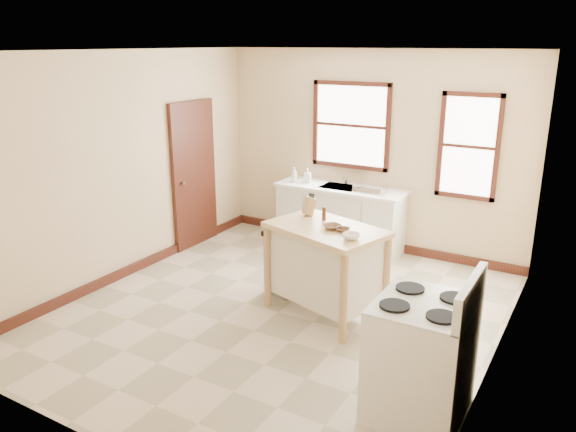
% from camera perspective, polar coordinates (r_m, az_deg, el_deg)
% --- Properties ---
extents(floor, '(5.00, 5.00, 0.00)m').
position_cam_1_polar(floor, '(6.34, -0.97, -9.74)').
color(floor, beige).
rests_on(floor, ground).
extents(ceiling, '(5.00, 5.00, 0.00)m').
position_cam_1_polar(ceiling, '(5.65, -1.12, 16.45)').
color(ceiling, white).
rests_on(ceiling, ground).
extents(wall_back, '(4.50, 0.04, 2.80)m').
position_cam_1_polar(wall_back, '(8.03, 8.35, 6.48)').
color(wall_back, beige).
rests_on(wall_back, ground).
extents(wall_left, '(0.04, 5.00, 2.80)m').
position_cam_1_polar(wall_left, '(7.24, -16.48, 4.77)').
color(wall_left, beige).
rests_on(wall_left, ground).
extents(wall_right, '(0.04, 5.00, 2.80)m').
position_cam_1_polar(wall_right, '(5.09, 21.14, -0.85)').
color(wall_right, beige).
rests_on(wall_right, ground).
extents(window_main, '(1.17, 0.06, 1.22)m').
position_cam_1_polar(window_main, '(8.07, 6.41, 9.13)').
color(window_main, '#37170F').
rests_on(window_main, wall_back).
extents(window_side, '(0.77, 0.06, 1.37)m').
position_cam_1_polar(window_side, '(7.58, 17.89, 6.73)').
color(window_side, '#37170F').
rests_on(window_side, wall_back).
extents(door_left, '(0.06, 0.90, 2.10)m').
position_cam_1_polar(door_left, '(8.21, -9.53, 4.16)').
color(door_left, '#37170F').
rests_on(door_left, ground).
extents(baseboard_back, '(4.50, 0.04, 0.12)m').
position_cam_1_polar(baseboard_back, '(8.35, 7.87, -2.62)').
color(baseboard_back, '#37170F').
rests_on(baseboard_back, ground).
extents(baseboard_left, '(0.04, 5.00, 0.12)m').
position_cam_1_polar(baseboard_left, '(7.61, -15.47, -5.14)').
color(baseboard_left, '#37170F').
rests_on(baseboard_left, ground).
extents(sink_counter, '(1.86, 0.62, 0.92)m').
position_cam_1_polar(sink_counter, '(8.10, 5.29, -0.17)').
color(sink_counter, silver).
rests_on(sink_counter, ground).
extents(faucet, '(0.03, 0.03, 0.22)m').
position_cam_1_polar(faucet, '(8.11, 5.95, 4.00)').
color(faucet, silver).
rests_on(faucet, sink_counter).
extents(soap_bottle_a, '(0.10, 0.10, 0.22)m').
position_cam_1_polar(soap_bottle_a, '(8.19, 0.62, 4.23)').
color(soap_bottle_a, '#B2B2B2').
rests_on(soap_bottle_a, sink_counter).
extents(soap_bottle_b, '(0.12, 0.12, 0.21)m').
position_cam_1_polar(soap_bottle_b, '(8.17, 1.99, 4.15)').
color(soap_bottle_b, '#B2B2B2').
rests_on(soap_bottle_b, sink_counter).
extents(dish_rack, '(0.48, 0.40, 0.10)m').
position_cam_1_polar(dish_rack, '(7.73, 8.38, 2.80)').
color(dish_rack, silver).
rests_on(dish_rack, sink_counter).
extents(kitchen_island, '(1.40, 1.10, 1.00)m').
position_cam_1_polar(kitchen_island, '(6.14, 3.82, -5.56)').
color(kitchen_island, '#DBB181').
rests_on(kitchen_island, ground).
extents(knife_block, '(0.14, 0.14, 0.20)m').
position_cam_1_polar(knife_block, '(6.32, 2.15, 0.94)').
color(knife_block, tan).
rests_on(knife_block, kitchen_island).
extents(pepper_grinder, '(0.05, 0.05, 0.15)m').
position_cam_1_polar(pepper_grinder, '(6.17, 3.68, 0.26)').
color(pepper_grinder, '#452212').
rests_on(pepper_grinder, kitchen_island).
extents(bowl_a, '(0.26, 0.26, 0.05)m').
position_cam_1_polar(bowl_a, '(5.90, 4.50, -1.10)').
color(bowl_a, brown).
rests_on(bowl_a, kitchen_island).
extents(bowl_b, '(0.18, 0.18, 0.04)m').
position_cam_1_polar(bowl_b, '(5.83, 5.62, -1.39)').
color(bowl_b, brown).
rests_on(bowl_b, kitchen_island).
extents(bowl_c, '(0.23, 0.23, 0.06)m').
position_cam_1_polar(bowl_c, '(5.61, 6.45, -2.06)').
color(bowl_c, white).
rests_on(bowl_c, kitchen_island).
extents(trash_bin, '(0.46, 0.41, 0.78)m').
position_cam_1_polar(trash_bin, '(6.65, -0.48, -4.74)').
color(trash_bin, slate).
rests_on(trash_bin, ground).
extents(gas_stove, '(0.78, 0.79, 1.24)m').
position_cam_1_polar(gas_stove, '(4.63, 13.44, -12.49)').
color(gas_stove, white).
rests_on(gas_stove, ground).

